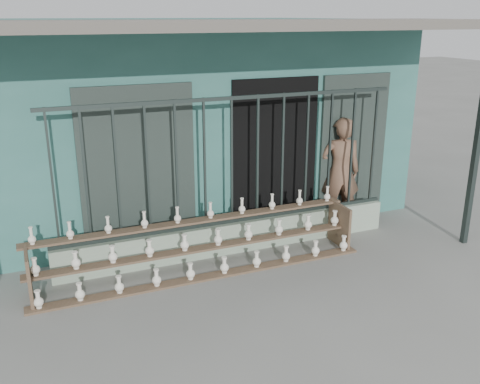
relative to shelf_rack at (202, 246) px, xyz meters
name	(u,v)px	position (x,y,z in m)	size (l,w,h in m)	color
ground	(271,292)	(0.60, -0.89, -0.36)	(60.00, 60.00, 0.00)	slate
workshop_building	(173,109)	(0.61, 3.34, 1.26)	(7.40, 6.60, 3.21)	#336B63
parapet_wall	(232,237)	(0.60, 0.41, -0.13)	(5.00, 0.20, 0.45)	#98AD94
security_fence	(232,162)	(0.60, 0.41, 0.99)	(5.00, 0.04, 1.80)	#283330
shelf_rack	(202,246)	(0.00, 0.00, 0.00)	(4.50, 0.68, 0.85)	brown
elderly_woman	(340,172)	(2.61, 0.77, 0.53)	(0.64, 0.42, 1.76)	brown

